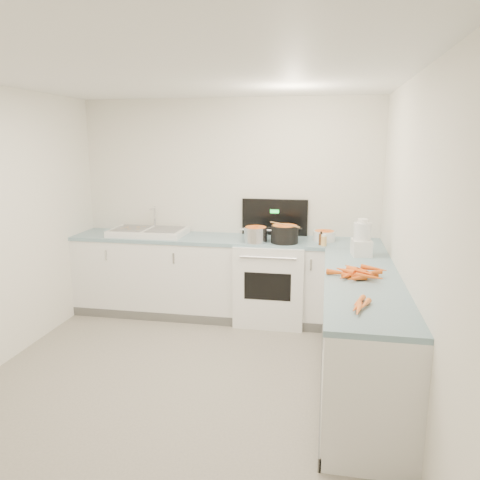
% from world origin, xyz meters
% --- Properties ---
extents(floor, '(3.50, 4.00, 0.00)m').
position_xyz_m(floor, '(0.00, 0.00, 0.00)').
color(floor, gray).
rests_on(floor, ground).
extents(ceiling, '(3.50, 4.00, 0.00)m').
position_xyz_m(ceiling, '(0.00, 0.00, 2.50)').
color(ceiling, silver).
rests_on(ceiling, ground).
extents(wall_back, '(3.50, 0.00, 2.50)m').
position_xyz_m(wall_back, '(0.00, 2.00, 1.25)').
color(wall_back, silver).
rests_on(wall_back, ground).
extents(wall_front, '(3.50, 0.00, 2.50)m').
position_xyz_m(wall_front, '(0.00, -2.00, 1.25)').
color(wall_front, silver).
rests_on(wall_front, ground).
extents(wall_right, '(0.00, 4.00, 2.50)m').
position_xyz_m(wall_right, '(1.75, 0.00, 1.25)').
color(wall_right, silver).
rests_on(wall_right, ground).
extents(counter_back, '(3.50, 0.62, 0.94)m').
position_xyz_m(counter_back, '(0.00, 1.70, 0.47)').
color(counter_back, white).
rests_on(counter_back, ground).
extents(counter_right, '(0.62, 2.20, 0.94)m').
position_xyz_m(counter_right, '(1.45, 0.30, 0.47)').
color(counter_right, white).
rests_on(counter_right, ground).
extents(stove, '(0.76, 0.65, 1.36)m').
position_xyz_m(stove, '(0.55, 1.69, 0.47)').
color(stove, white).
rests_on(stove, ground).
extents(sink, '(0.86, 0.52, 0.31)m').
position_xyz_m(sink, '(-0.90, 1.70, 0.98)').
color(sink, white).
rests_on(sink, counter_back).
extents(steel_pot, '(0.32, 0.32, 0.19)m').
position_xyz_m(steel_pot, '(0.39, 1.52, 1.01)').
color(steel_pot, silver).
rests_on(steel_pot, stove).
extents(black_pot, '(0.35, 0.35, 0.21)m').
position_xyz_m(black_pot, '(0.70, 1.55, 1.02)').
color(black_pot, black).
rests_on(black_pot, stove).
extents(wooden_spoon, '(0.34, 0.28, 0.02)m').
position_xyz_m(wooden_spoon, '(0.70, 1.55, 1.14)').
color(wooden_spoon, '#AD7A47').
rests_on(wooden_spoon, black_pot).
extents(mixing_bowl, '(0.29, 0.29, 0.11)m').
position_xyz_m(mixing_bowl, '(1.13, 1.73, 1.00)').
color(mixing_bowl, white).
rests_on(mixing_bowl, counter_back).
extents(extract_bottle, '(0.05, 0.05, 0.12)m').
position_xyz_m(extract_bottle, '(1.09, 1.52, 1.00)').
color(extract_bottle, '#593319').
rests_on(extract_bottle, counter_back).
extents(spice_jar, '(0.06, 0.06, 0.10)m').
position_xyz_m(spice_jar, '(1.12, 1.48, 0.99)').
color(spice_jar, '#E5B266').
rests_on(spice_jar, counter_back).
extents(food_processor, '(0.20, 0.23, 0.36)m').
position_xyz_m(food_processor, '(1.48, 1.12, 1.09)').
color(food_processor, white).
rests_on(food_processor, counter_right).
extents(carrot_pile, '(0.49, 0.35, 0.09)m').
position_xyz_m(carrot_pile, '(1.40, 0.35, 0.98)').
color(carrot_pile, orange).
rests_on(carrot_pile, counter_right).
extents(peeled_carrots, '(0.15, 0.36, 0.04)m').
position_xyz_m(peeled_carrots, '(1.37, -0.38, 0.96)').
color(peeled_carrots, orange).
rests_on(peeled_carrots, counter_right).
extents(peelings, '(0.26, 0.26, 0.01)m').
position_xyz_m(peelings, '(-1.12, 1.69, 1.02)').
color(peelings, tan).
rests_on(peelings, sink).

